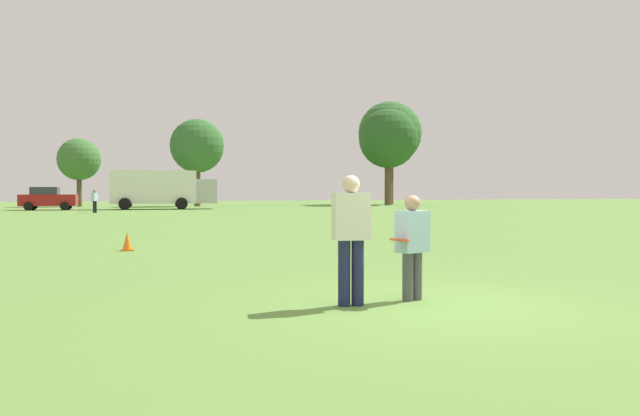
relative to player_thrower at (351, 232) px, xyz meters
name	(u,v)px	position (x,y,z in m)	size (l,w,h in m)	color
ground_plane	(433,305)	(1.05, -0.31, -0.98)	(171.62, 171.62, 0.00)	#608C3D
player_thrower	(351,232)	(0.00, 0.00, 0.00)	(0.50, 0.33, 1.73)	#1E234C
player_defender	(412,242)	(0.96, 0.12, -0.16)	(0.50, 0.38, 1.47)	#4C4C51
frisbee	(400,240)	(0.68, -0.06, -0.12)	(0.27, 0.27, 0.09)	#E54C33
traffic_cone	(127,242)	(-2.80, 8.78, -0.75)	(0.32, 0.32, 0.48)	#D8590C
parked_car_center	(48,198)	(-8.65, 45.34, -0.05)	(4.29, 2.38, 1.82)	maroon
box_truck	(161,188)	(0.05, 44.97, 0.77)	(8.61, 3.29, 3.18)	white
bystander_sideline_watcher	(95,200)	(-4.83, 37.63, -0.07)	(0.46, 0.51, 1.60)	black
tree_west_maple	(79,160)	(-7.01, 55.96, 3.54)	(4.04, 4.04, 6.57)	brown
tree_center_elm	(197,146)	(3.97, 53.76, 4.91)	(5.27, 5.27, 8.56)	brown
tree_east_birch	(388,139)	(23.82, 52.58, 6.05)	(6.29, 6.29, 10.21)	brown
tree_east_oak	(390,134)	(25.40, 55.69, 6.90)	(7.05, 7.05, 11.46)	brown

